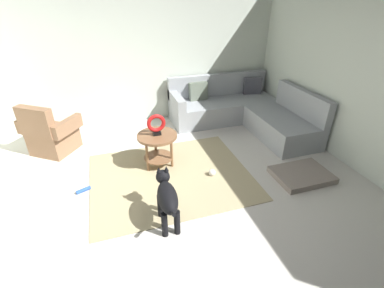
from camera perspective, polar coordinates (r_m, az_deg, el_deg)
ground_plane at (r=3.61m, az=-4.02°, el=-13.96°), size 6.00×6.00×0.10m
wall_back at (r=5.64m, az=-12.29°, el=17.74°), size 6.00×0.12×2.70m
area_rug at (r=4.13m, az=-4.43°, el=-6.60°), size 2.30×1.90×0.01m
sectional_couch at (r=5.67m, az=10.52°, el=6.71°), size 2.20×2.25×0.88m
armchair at (r=5.13m, az=-27.25°, el=1.72°), size 1.00×0.95×0.88m
side_table at (r=4.18m, az=-7.17°, el=0.42°), size 0.60×0.60×0.54m
torus_sculpture at (r=4.04m, az=-7.42°, el=4.08°), size 0.28×0.08×0.33m
dog_bed_mat at (r=4.37m, az=21.80°, el=-5.96°), size 0.80×0.60×0.09m
dog at (r=3.17m, az=-5.22°, el=-10.84°), size 0.25×0.85×0.63m
dog_toy_ball at (r=4.11m, az=4.20°, el=-5.93°), size 0.10×0.10×0.10m
dog_toy_rope at (r=4.10m, az=-21.60°, el=-8.87°), size 0.20×0.12×0.05m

